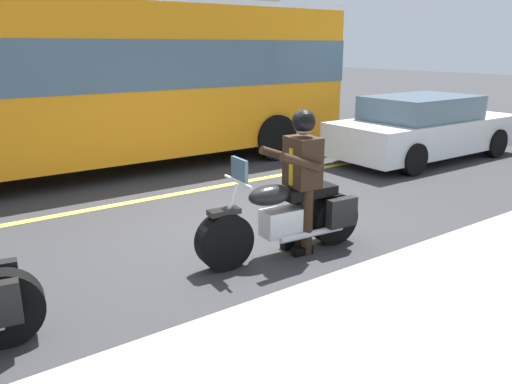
{
  "coord_description": "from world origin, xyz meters",
  "views": [
    {
      "loc": [
        3.66,
        5.46,
        2.44
      ],
      "look_at": [
        0.34,
        0.75,
        0.75
      ],
      "focal_mm": 35.06,
      "sensor_mm": 36.0,
      "label": 1
    }
  ],
  "objects_px": {
    "bus_far": "(89,76)",
    "car_dark": "(424,128)",
    "motorcycle_main": "(287,218)",
    "rider_main": "(301,169)"
  },
  "relations": [
    {
      "from": "rider_main",
      "to": "bus_far",
      "type": "relative_size",
      "value": 0.16
    },
    {
      "from": "car_dark",
      "to": "bus_far",
      "type": "bearing_deg",
      "value": -25.59
    },
    {
      "from": "rider_main",
      "to": "car_dark",
      "type": "distance_m",
      "value": 6.13
    },
    {
      "from": "bus_far",
      "to": "car_dark",
      "type": "relative_size",
      "value": 2.4
    },
    {
      "from": "motorcycle_main",
      "to": "car_dark",
      "type": "relative_size",
      "value": 0.48
    },
    {
      "from": "bus_far",
      "to": "car_dark",
      "type": "height_order",
      "value": "bus_far"
    },
    {
      "from": "bus_far",
      "to": "car_dark",
      "type": "distance_m",
      "value": 7.11
    },
    {
      "from": "motorcycle_main",
      "to": "rider_main",
      "type": "distance_m",
      "value": 0.61
    },
    {
      "from": "motorcycle_main",
      "to": "car_dark",
      "type": "bearing_deg",
      "value": -157.17
    },
    {
      "from": "rider_main",
      "to": "bus_far",
      "type": "distance_m",
      "value": 5.6
    }
  ]
}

